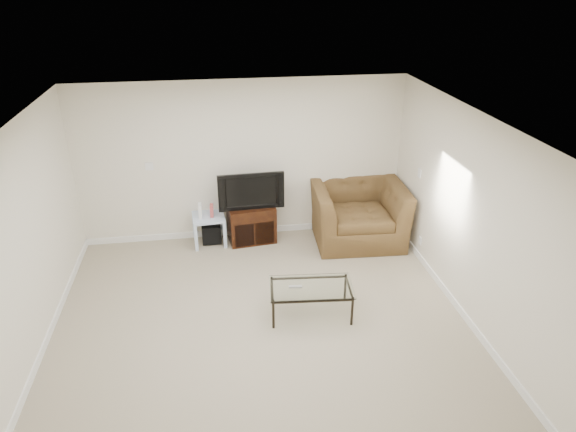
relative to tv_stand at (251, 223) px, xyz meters
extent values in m
plane|color=tan|center=(-0.08, -2.28, -0.30)|extent=(5.00, 5.00, 0.00)
plane|color=white|center=(-0.08, -2.28, 2.20)|extent=(5.00, 5.00, 0.00)
cube|color=silver|center=(-0.08, 0.22, 0.95)|extent=(5.00, 0.02, 2.50)
cube|color=silver|center=(-2.58, -2.28, 0.95)|extent=(0.02, 5.00, 2.50)
cube|color=silver|center=(2.42, -2.28, 0.95)|extent=(0.02, 5.00, 2.50)
cube|color=white|center=(-1.48, 0.21, 0.95)|extent=(0.12, 0.02, 0.12)
cube|color=white|center=(2.41, -0.68, 0.95)|extent=(0.02, 0.09, 0.13)
cube|color=white|center=(2.41, -0.98, 0.00)|extent=(0.02, 0.08, 0.12)
cube|color=black|center=(0.00, -0.04, 0.20)|extent=(0.42, 0.31, 0.05)
imported|color=black|center=(0.00, -0.03, 0.59)|extent=(0.94, 0.22, 0.58)
cube|color=black|center=(-0.63, 0.02, -0.13)|extent=(0.30, 0.30, 0.29)
cube|color=white|center=(-0.78, -0.03, 0.28)|extent=(0.05, 0.16, 0.21)
cube|color=#CC4C4C|center=(-0.60, -0.02, 0.26)|extent=(0.06, 0.14, 0.19)
imported|color=brown|center=(1.66, -0.23, 0.32)|extent=(1.46, 0.99, 1.24)
cube|color=#B2B2B7|center=(0.36, -2.05, 0.11)|extent=(0.16, 0.06, 0.02)
camera|label=1|loc=(-0.54, -7.24, 3.62)|focal=32.00mm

